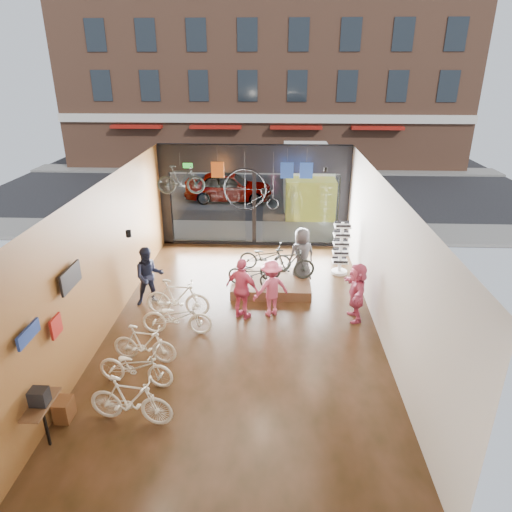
# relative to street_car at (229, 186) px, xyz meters

# --- Properties ---
(ground_plane) EXTENTS (7.00, 12.00, 0.04)m
(ground_plane) POSITION_rel_street_car_xyz_m (1.58, -12.00, -0.76)
(ground_plane) COLOR black
(ground_plane) RESTS_ON ground
(ceiling) EXTENTS (7.00, 12.00, 0.04)m
(ceiling) POSITION_rel_street_car_xyz_m (1.58, -12.00, 3.08)
(ceiling) COLOR black
(ceiling) RESTS_ON ground
(wall_left) EXTENTS (0.04, 12.00, 3.80)m
(wall_left) POSITION_rel_street_car_xyz_m (-1.94, -12.00, 1.16)
(wall_left) COLOR olive
(wall_left) RESTS_ON ground
(wall_right) EXTENTS (0.04, 12.00, 3.80)m
(wall_right) POSITION_rel_street_car_xyz_m (5.10, -12.00, 1.16)
(wall_right) COLOR beige
(wall_right) RESTS_ON ground
(wall_back) EXTENTS (7.00, 0.04, 3.80)m
(wall_back) POSITION_rel_street_car_xyz_m (1.58, -18.02, 1.16)
(wall_back) COLOR beige
(wall_back) RESTS_ON ground
(storefront) EXTENTS (7.00, 0.26, 3.80)m
(storefront) POSITION_rel_street_car_xyz_m (1.58, -6.00, 1.16)
(storefront) COLOR black
(storefront) RESTS_ON ground
(exit_sign) EXTENTS (0.35, 0.06, 0.18)m
(exit_sign) POSITION_rel_street_car_xyz_m (-0.82, -6.12, 2.31)
(exit_sign) COLOR #198C26
(exit_sign) RESTS_ON storefront
(street_road) EXTENTS (30.00, 18.00, 0.02)m
(street_road) POSITION_rel_street_car_xyz_m (1.58, 3.00, -0.75)
(street_road) COLOR black
(street_road) RESTS_ON ground
(sidewalk_near) EXTENTS (30.00, 2.40, 0.12)m
(sidewalk_near) POSITION_rel_street_car_xyz_m (1.58, -4.80, -0.68)
(sidewalk_near) COLOR slate
(sidewalk_near) RESTS_ON ground
(sidewalk_far) EXTENTS (30.00, 2.00, 0.12)m
(sidewalk_far) POSITION_rel_street_car_xyz_m (1.58, 7.00, -0.68)
(sidewalk_far) COLOR slate
(sidewalk_far) RESTS_ON ground
(opposite_building) EXTENTS (26.00, 5.00, 14.00)m
(opposite_building) POSITION_rel_street_car_xyz_m (1.58, 9.50, 6.26)
(opposite_building) COLOR brown
(opposite_building) RESTS_ON ground
(street_car) EXTENTS (4.35, 1.75, 1.48)m
(street_car) POSITION_rel_street_car_xyz_m (0.00, 0.00, 0.00)
(street_car) COLOR gray
(street_car) RESTS_ON street_road
(box_truck) EXTENTS (2.25, 6.74, 2.65)m
(box_truck) POSITION_rel_street_car_xyz_m (3.90, -1.00, 0.59)
(box_truck) COLOR silver
(box_truck) RESTS_ON street_road
(floor_bike_1) EXTENTS (1.75, 0.72, 1.02)m
(floor_bike_1) POSITION_rel_street_car_xyz_m (-0.34, -15.61, -0.23)
(floor_bike_1) COLOR silver
(floor_bike_1) RESTS_ON ground_plane
(floor_bike_2) EXTENTS (1.76, 0.85, 0.89)m
(floor_bike_2) POSITION_rel_street_car_xyz_m (-0.58, -14.48, -0.30)
(floor_bike_2) COLOR silver
(floor_bike_2) RESTS_ON ground_plane
(floor_bike_3) EXTENTS (1.59, 0.66, 0.93)m
(floor_bike_3) POSITION_rel_street_car_xyz_m (-0.61, -13.65, -0.28)
(floor_bike_3) COLOR silver
(floor_bike_3) RESTS_ON ground_plane
(floor_bike_4) EXTENTS (1.82, 0.65, 0.95)m
(floor_bike_4) POSITION_rel_street_car_xyz_m (-0.10, -12.44, -0.27)
(floor_bike_4) COLOR silver
(floor_bike_4) RESTS_ON ground_plane
(floor_bike_5) EXTENTS (1.82, 0.63, 1.08)m
(floor_bike_5) POSITION_rel_street_car_xyz_m (-0.27, -11.53, -0.20)
(floor_bike_5) COLOR silver
(floor_bike_5) RESTS_ON ground_plane
(display_platform) EXTENTS (2.40, 1.80, 0.30)m
(display_platform) POSITION_rel_street_car_xyz_m (2.28, -9.75, -0.59)
(display_platform) COLOR #4B391E
(display_platform) RESTS_ON ground_plane
(display_bike_left) EXTENTS (1.64, 1.02, 0.81)m
(display_bike_left) POSITION_rel_street_car_xyz_m (1.72, -10.28, -0.03)
(display_bike_left) COLOR #202724
(display_bike_left) RESTS_ON display_platform
(display_bike_mid) EXTENTS (1.75, 0.75, 1.02)m
(display_bike_mid) POSITION_rel_street_car_xyz_m (2.77, -9.77, 0.07)
(display_bike_mid) COLOR #202724
(display_bike_mid) RESTS_ON display_platform
(display_bike_right) EXTENTS (1.75, 0.82, 0.88)m
(display_bike_right) POSITION_rel_street_car_xyz_m (2.08, -9.03, 0.00)
(display_bike_right) COLOR #202724
(display_bike_right) RESTS_ON display_platform
(customer_1) EXTENTS (1.03, 0.92, 1.74)m
(customer_1) POSITION_rel_street_car_xyz_m (-1.19, -10.88, 0.13)
(customer_1) COLOR #161C33
(customer_1) RESTS_ON ground_plane
(customer_2) EXTENTS (1.10, 0.88, 1.75)m
(customer_2) POSITION_rel_street_car_xyz_m (1.52, -11.58, 0.13)
(customer_2) COLOR #CC4C72
(customer_2) RESTS_ON ground_plane
(customer_3) EXTENTS (1.21, 1.02, 1.62)m
(customer_3) POSITION_rel_street_car_xyz_m (2.29, -11.37, 0.07)
(customer_3) COLOR #CC4C72
(customer_3) RESTS_ON ground_plane
(customer_4) EXTENTS (1.04, 0.89, 1.80)m
(customer_4) POSITION_rel_street_car_xyz_m (3.22, -9.24, 0.16)
(customer_4) COLOR #3F3F44
(customer_4) RESTS_ON ground_plane
(customer_5) EXTENTS (0.50, 1.53, 1.65)m
(customer_5) POSITION_rel_street_car_xyz_m (4.58, -11.50, 0.08)
(customer_5) COLOR #CC4C72
(customer_5) RESTS_ON ground_plane
(sunglasses_rack) EXTENTS (0.63, 0.57, 1.78)m
(sunglasses_rack) POSITION_rel_street_car_xyz_m (4.53, -8.57, 0.15)
(sunglasses_rack) COLOR white
(sunglasses_rack) RESTS_ON ground_plane
(wall_merch) EXTENTS (0.40, 2.40, 2.60)m
(wall_merch) POSITION_rel_street_car_xyz_m (-1.80, -15.50, 0.56)
(wall_merch) COLOR navy
(wall_merch) RESTS_ON wall_left
(penny_farthing) EXTENTS (1.79, 0.06, 1.43)m
(penny_farthing) POSITION_rel_street_car_xyz_m (1.64, -7.51, 1.76)
(penny_farthing) COLOR black
(penny_farthing) RESTS_ON ceiling
(hung_bike) EXTENTS (1.60, 0.53, 0.95)m
(hung_bike) POSITION_rel_street_car_xyz_m (-0.75, -7.80, 2.18)
(hung_bike) COLOR #202724
(hung_bike) RESTS_ON ceiling
(jersey_left) EXTENTS (0.45, 0.03, 0.55)m
(jersey_left) POSITION_rel_street_car_xyz_m (0.35, -6.80, 2.31)
(jersey_left) COLOR #CC5919
(jersey_left) RESTS_ON ceiling
(jersey_mid) EXTENTS (0.45, 0.03, 0.55)m
(jersey_mid) POSITION_rel_street_car_xyz_m (2.76, -6.80, 2.31)
(jersey_mid) COLOR #1E3F99
(jersey_mid) RESTS_ON ceiling
(jersey_right) EXTENTS (0.45, 0.03, 0.55)m
(jersey_right) POSITION_rel_street_car_xyz_m (3.42, -6.80, 2.31)
(jersey_right) COLOR #1E3F99
(jersey_right) RESTS_ON ceiling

